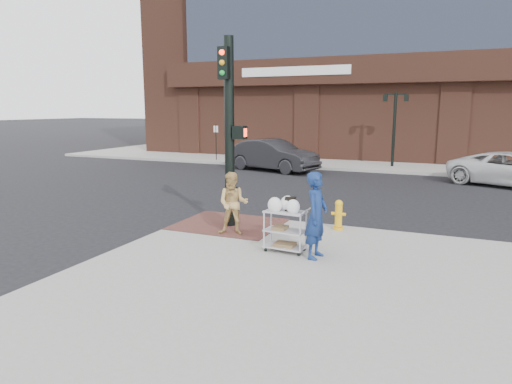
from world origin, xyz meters
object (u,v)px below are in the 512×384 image
at_px(traffic_signal_pole, 230,127).
at_px(utility_cart, 285,227).
at_px(lamp_post, 394,121).
at_px(sedan_dark, 272,155).
at_px(pedestrian_tan, 233,204).
at_px(fire_hydrant, 339,214).
at_px(woman_blue, 316,215).

height_order(traffic_signal_pole, utility_cart, traffic_signal_pole).
distance_m(lamp_post, sedan_dark, 6.96).
xyz_separation_m(lamp_post, traffic_signal_pole, (-2.48, -15.23, 0.21)).
height_order(pedestrian_tan, fire_hydrant, pedestrian_tan).
relative_size(pedestrian_tan, sedan_dark, 0.31).
height_order(lamp_post, sedan_dark, lamp_post).
bearing_deg(traffic_signal_pole, pedestrian_tan, -59.03).
bearing_deg(lamp_post, fire_hydrant, -88.71).
bearing_deg(pedestrian_tan, woman_blue, -36.70).
bearing_deg(fire_hydrant, lamp_post, 91.29).
bearing_deg(traffic_signal_pole, lamp_post, 80.76).
bearing_deg(utility_cart, woman_blue, -11.34).
bearing_deg(fire_hydrant, woman_blue, -88.28).
height_order(pedestrian_tan, utility_cart, pedestrian_tan).
bearing_deg(fire_hydrant, pedestrian_tan, -147.71).
distance_m(sedan_dark, fire_hydrant, 12.73).
height_order(woman_blue, pedestrian_tan, woman_blue).
height_order(lamp_post, utility_cart, lamp_post).
distance_m(woman_blue, fire_hydrant, 2.52).
xyz_separation_m(woman_blue, fire_hydrant, (-0.07, 2.46, -0.52)).
height_order(traffic_signal_pole, woman_blue, traffic_signal_pole).
height_order(lamp_post, woman_blue, lamp_post).
distance_m(utility_cart, fire_hydrant, 2.41).
xyz_separation_m(woman_blue, pedestrian_tan, (-2.44, 0.97, -0.13)).
relative_size(woman_blue, utility_cart, 1.49).
bearing_deg(woman_blue, fire_hydrant, 6.76).
xyz_separation_m(lamp_post, sedan_dark, (-5.84, -3.33, -1.78)).
bearing_deg(sedan_dark, pedestrian_tan, -147.45).
height_order(woman_blue, sedan_dark, woman_blue).
relative_size(sedan_dark, fire_hydrant, 6.34).
bearing_deg(fire_hydrant, traffic_signal_pole, -164.68).
distance_m(traffic_signal_pole, sedan_dark, 12.52).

